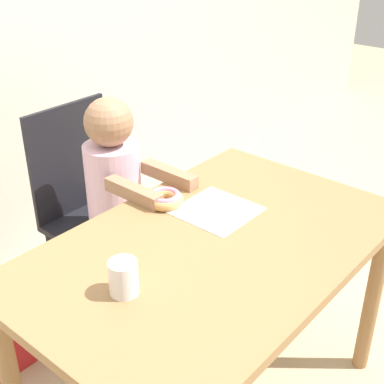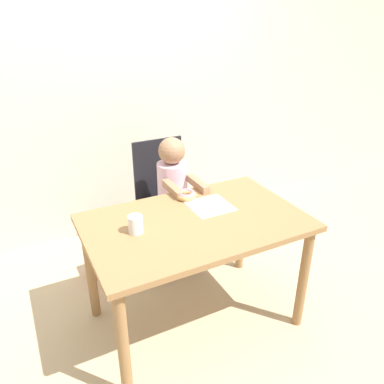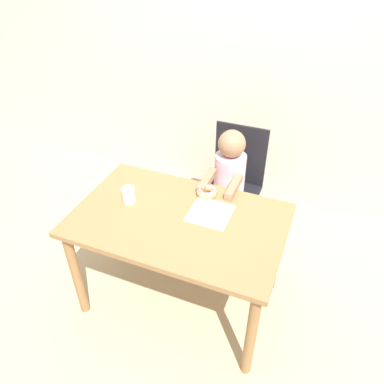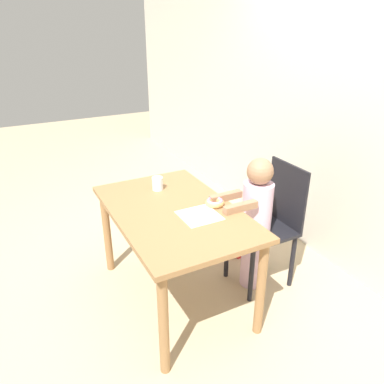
% 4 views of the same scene
% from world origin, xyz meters
% --- Properties ---
extents(ground_plane, '(12.00, 12.00, 0.00)m').
position_xyz_m(ground_plane, '(0.00, 0.00, 0.00)').
color(ground_plane, tan).
extents(wall_back, '(8.00, 0.05, 2.50)m').
position_xyz_m(wall_back, '(0.00, 1.42, 1.25)').
color(wall_back, beige).
rests_on(wall_back, ground_plane).
extents(dining_table, '(1.26, 0.80, 0.75)m').
position_xyz_m(dining_table, '(0.00, 0.00, 0.64)').
color(dining_table, olive).
rests_on(dining_table, ground_plane).
extents(chair, '(0.40, 0.45, 0.96)m').
position_xyz_m(chair, '(0.13, 0.74, 0.50)').
color(chair, black).
rests_on(chair, ground_plane).
extents(child_figure, '(0.24, 0.45, 1.05)m').
position_xyz_m(child_figure, '(0.13, 0.60, 0.55)').
color(child_figure, silver).
rests_on(child_figure, ground_plane).
extents(donut, '(0.13, 0.13, 0.05)m').
position_xyz_m(donut, '(0.08, 0.28, 0.77)').
color(donut, tan).
rests_on(donut, dining_table).
extents(napkin, '(0.25, 0.25, 0.00)m').
position_xyz_m(napkin, '(0.16, 0.11, 0.75)').
color(napkin, white).
rests_on(napkin, dining_table).
extents(handbag, '(0.31, 0.12, 0.34)m').
position_xyz_m(handbag, '(-0.34, 0.75, 0.12)').
color(handbag, red).
rests_on(handbag, ground_plane).
extents(cup, '(0.08, 0.08, 0.10)m').
position_xyz_m(cup, '(-0.35, 0.03, 0.80)').
color(cup, white).
rests_on(cup, dining_table).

